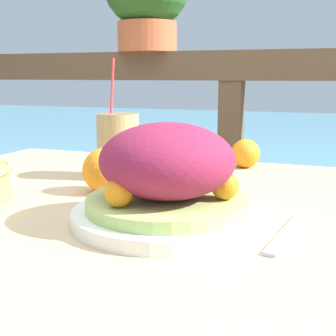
# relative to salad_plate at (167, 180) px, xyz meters

# --- Properties ---
(patio_table) EXTENTS (1.06, 0.99, 0.75)m
(patio_table) POSITION_rel_salad_plate_xyz_m (-0.09, 0.03, -0.16)
(patio_table) COLOR tan
(patio_table) RESTS_ON ground_plane
(railing_fence) EXTENTS (2.80, 0.08, 1.04)m
(railing_fence) POSITION_rel_salad_plate_xyz_m (-0.09, 0.83, -0.04)
(railing_fence) COLOR brown
(railing_fence) RESTS_ON ground_plane
(sea_backdrop) EXTENTS (12.00, 4.00, 0.51)m
(sea_backdrop) POSITION_rel_salad_plate_xyz_m (-0.09, 3.33, -0.56)
(sea_backdrop) COLOR #568EA8
(sea_backdrop) RESTS_ON ground_plane
(salad_plate) EXTENTS (0.28, 0.28, 0.15)m
(salad_plate) POSITION_rel_salad_plate_xyz_m (0.00, 0.00, 0.00)
(salad_plate) COLOR white
(salad_plate) RESTS_ON patio_table
(drink_glass) EXTENTS (0.09, 0.09, 0.25)m
(drink_glass) POSITION_rel_salad_plate_xyz_m (-0.20, 0.25, 0.00)
(drink_glass) COLOR tan
(drink_glass) RESTS_ON patio_table
(fork) EXTENTS (0.04, 0.18, 0.00)m
(fork) POSITION_rel_salad_plate_xyz_m (0.17, 0.00, -0.06)
(fork) COLOR silver
(fork) RESTS_ON patio_table
(orange_near_basket) EXTENTS (0.08, 0.08, 0.08)m
(orange_near_basket) POSITION_rel_salad_plate_xyz_m (-0.17, 0.13, -0.02)
(orange_near_basket) COLOR orange
(orange_near_basket) RESTS_ON patio_table
(orange_near_glass) EXTENTS (0.07, 0.07, 0.07)m
(orange_near_glass) POSITION_rel_salad_plate_xyz_m (0.03, 0.45, -0.03)
(orange_near_glass) COLOR orange
(orange_near_glass) RESTS_ON patio_table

